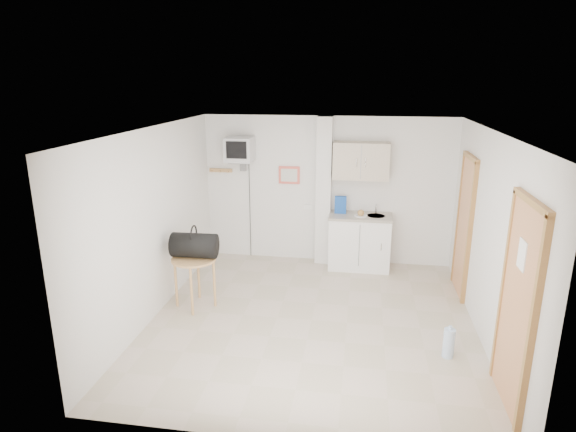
% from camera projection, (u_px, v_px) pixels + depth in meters
% --- Properties ---
extents(ground, '(4.50, 4.50, 0.00)m').
position_uv_depth(ground, '(312.00, 320.00, 6.38)').
color(ground, '#C0AD9B').
rests_on(ground, ground).
extents(room_envelope, '(4.24, 4.54, 2.55)m').
position_uv_depth(room_envelope, '(333.00, 207.00, 6.00)').
color(room_envelope, white).
rests_on(room_envelope, ground).
extents(kitchenette, '(1.03, 0.58, 2.10)m').
position_uv_depth(kitchenette, '(360.00, 221.00, 7.97)').
color(kitchenette, white).
rests_on(kitchenette, ground).
extents(crt_television, '(0.44, 0.45, 2.15)m').
position_uv_depth(crt_television, '(240.00, 150.00, 7.98)').
color(crt_television, slate).
rests_on(crt_television, ground).
extents(round_table, '(0.61, 0.61, 0.72)m').
position_uv_depth(round_table, '(194.00, 265.00, 6.60)').
color(round_table, tan).
rests_on(round_table, ground).
extents(duffel_bag, '(0.63, 0.36, 0.46)m').
position_uv_depth(duffel_bag, '(194.00, 245.00, 6.57)').
color(duffel_bag, black).
rests_on(duffel_bag, round_table).
extents(water_bottle, '(0.13, 0.13, 0.39)m').
position_uv_depth(water_bottle, '(449.00, 343.00, 5.50)').
color(water_bottle, '#AECCEE').
rests_on(water_bottle, ground).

